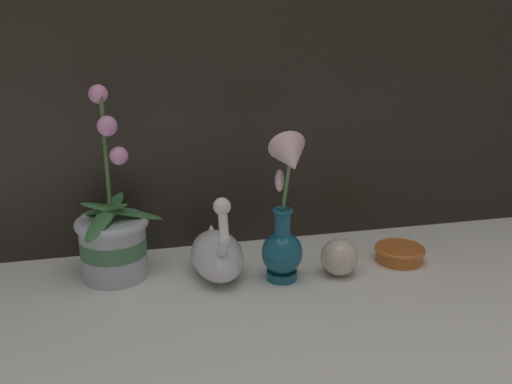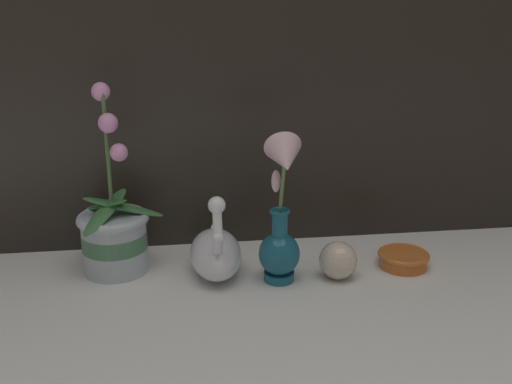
{
  "view_description": "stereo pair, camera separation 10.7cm",
  "coord_description": "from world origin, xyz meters",
  "px_view_note": "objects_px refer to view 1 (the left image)",
  "views": [
    {
      "loc": [
        -0.28,
        -1.0,
        0.56
      ],
      "look_at": [
        -0.02,
        0.13,
        0.17
      ],
      "focal_mm": 42.0,
      "sensor_mm": 36.0,
      "label": 1
    },
    {
      "loc": [
        -0.17,
        -1.02,
        0.56
      ],
      "look_at": [
        -0.02,
        0.13,
        0.17
      ],
      "focal_mm": 42.0,
      "sensor_mm": 36.0,
      "label": 2
    }
  ],
  "objects_px": {
    "amber_dish": "(400,252)",
    "orchid_potted_plant": "(113,237)",
    "blue_vase": "(285,224)",
    "glass_sphere": "(339,257)",
    "swan_figurine": "(217,252)"
  },
  "relations": [
    {
      "from": "amber_dish",
      "to": "orchid_potted_plant",
      "type": "bearing_deg",
      "value": 174.22
    },
    {
      "from": "blue_vase",
      "to": "glass_sphere",
      "type": "height_order",
      "value": "blue_vase"
    },
    {
      "from": "swan_figurine",
      "to": "glass_sphere",
      "type": "xyz_separation_m",
      "value": [
        0.24,
        -0.06,
        -0.01
      ]
    },
    {
      "from": "blue_vase",
      "to": "amber_dish",
      "type": "xyz_separation_m",
      "value": [
        0.27,
        0.04,
        -0.11
      ]
    },
    {
      "from": "orchid_potted_plant",
      "to": "blue_vase",
      "type": "distance_m",
      "value": 0.35
    },
    {
      "from": "swan_figurine",
      "to": "orchid_potted_plant",
      "type": "bearing_deg",
      "value": 169.56
    },
    {
      "from": "swan_figurine",
      "to": "blue_vase",
      "type": "height_order",
      "value": "blue_vase"
    },
    {
      "from": "glass_sphere",
      "to": "amber_dish",
      "type": "height_order",
      "value": "glass_sphere"
    },
    {
      "from": "swan_figurine",
      "to": "blue_vase",
      "type": "distance_m",
      "value": 0.16
    },
    {
      "from": "orchid_potted_plant",
      "to": "amber_dish",
      "type": "xyz_separation_m",
      "value": [
        0.6,
        -0.06,
        -0.07
      ]
    },
    {
      "from": "orchid_potted_plant",
      "to": "amber_dish",
      "type": "relative_size",
      "value": 3.61
    },
    {
      "from": "amber_dish",
      "to": "swan_figurine",
      "type": "bearing_deg",
      "value": 176.67
    },
    {
      "from": "blue_vase",
      "to": "orchid_potted_plant",
      "type": "bearing_deg",
      "value": 162.78
    },
    {
      "from": "glass_sphere",
      "to": "orchid_potted_plant",
      "type": "bearing_deg",
      "value": 168.22
    },
    {
      "from": "swan_figurine",
      "to": "blue_vase",
      "type": "xyz_separation_m",
      "value": [
        0.12,
        -0.06,
        0.08
      ]
    }
  ]
}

